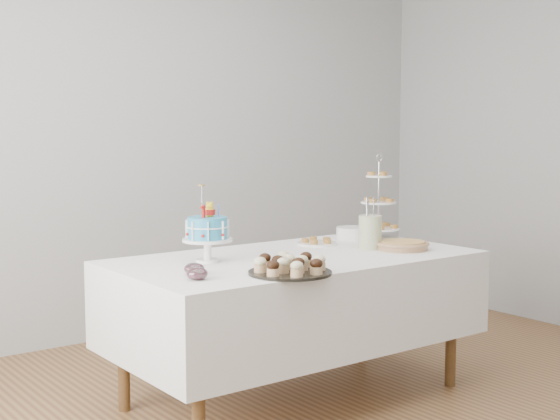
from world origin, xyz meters
TOP-DOWN VIEW (x-y plane):
  - floor at (0.00, 0.00)m, footprint 5.00×5.00m
  - walls at (0.00, 0.00)m, footprint 5.04×4.04m
  - table at (0.00, 0.30)m, footprint 1.92×1.02m
  - birthday_cake at (-0.47, 0.42)m, footprint 0.25×0.25m
  - cupcake_tray at (-0.33, -0.09)m, footprint 0.39×0.39m
  - pie at (0.61, 0.12)m, footprint 0.30×0.30m
  - tiered_stand at (0.84, 0.54)m, footprint 0.27×0.27m
  - plate_stack at (0.66, 0.58)m, footprint 0.19×0.19m
  - pastry_plate at (0.36, 0.55)m, footprint 0.24×0.24m
  - jam_bowl_a at (-0.75, 0.05)m, footprint 0.10×0.10m
  - jam_bowl_b at (-0.70, 0.16)m, footprint 0.09×0.09m
  - utensil_pitcher at (0.49, 0.24)m, footprint 0.14×0.13m

SIDE VIEW (x-z plane):
  - floor at x=0.00m, z-range 0.00..0.00m
  - table at x=0.00m, z-range 0.16..0.93m
  - pastry_plate at x=0.36m, z-range 0.77..0.80m
  - jam_bowl_b at x=-0.70m, z-range 0.77..0.82m
  - pie at x=0.61m, z-range 0.77..0.82m
  - jam_bowl_a at x=-0.75m, z-range 0.77..0.83m
  - plate_stack at x=0.66m, z-range 0.77..0.85m
  - cupcake_tray at x=-0.33m, z-range 0.77..0.86m
  - utensil_pitcher at x=0.49m, z-range 0.73..1.02m
  - birthday_cake at x=-0.47m, z-range 0.68..1.07m
  - tiered_stand at x=0.84m, z-range 0.73..1.24m
  - walls at x=0.00m, z-range 0.00..2.70m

